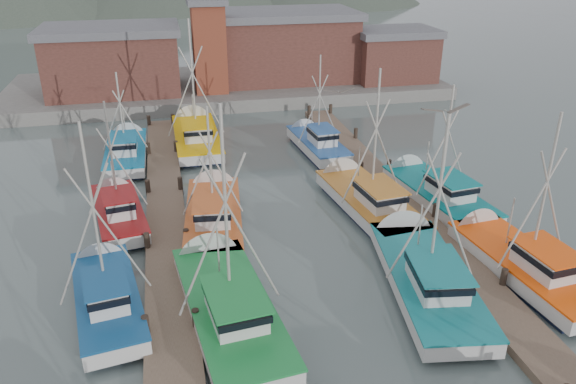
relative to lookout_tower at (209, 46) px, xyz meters
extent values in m
plane|color=#4B5A57|center=(2.00, -33.00, -5.55)|extent=(260.00, 260.00, 0.00)
cube|color=#4F3F31|center=(-5.00, -29.00, -5.35)|extent=(2.20, 46.00, 0.40)
cylinder|color=black|center=(-6.00, -35.00, -5.10)|extent=(0.30, 0.30, 1.50)
cylinder|color=black|center=(-6.00, -28.00, -5.10)|extent=(0.30, 0.30, 1.50)
cylinder|color=black|center=(-6.00, -21.00, -5.10)|extent=(0.30, 0.30, 1.50)
cylinder|color=black|center=(-6.00, -14.00, -5.10)|extent=(0.30, 0.30, 1.50)
cylinder|color=black|center=(-6.00, -7.00, -5.10)|extent=(0.30, 0.30, 1.50)
cylinder|color=black|center=(-4.00, -35.00, -5.10)|extent=(0.30, 0.30, 1.50)
cylinder|color=black|center=(-4.00, -28.00, -5.10)|extent=(0.30, 0.30, 1.50)
cylinder|color=black|center=(-4.00, -21.00, -5.10)|extent=(0.30, 0.30, 1.50)
cylinder|color=black|center=(-4.00, -14.00, -5.10)|extent=(0.30, 0.30, 1.50)
cylinder|color=black|center=(-4.00, -7.00, -5.10)|extent=(0.30, 0.30, 1.50)
cube|color=#4F3F31|center=(9.00, -29.00, -5.35)|extent=(2.20, 46.00, 0.40)
cylinder|color=black|center=(8.00, -35.00, -5.10)|extent=(0.30, 0.30, 1.50)
cylinder|color=black|center=(8.00, -28.00, -5.10)|extent=(0.30, 0.30, 1.50)
cylinder|color=black|center=(8.00, -21.00, -5.10)|extent=(0.30, 0.30, 1.50)
cylinder|color=black|center=(8.00, -14.00, -5.10)|extent=(0.30, 0.30, 1.50)
cylinder|color=black|center=(8.00, -7.00, -5.10)|extent=(0.30, 0.30, 1.50)
cylinder|color=black|center=(10.00, -35.00, -5.10)|extent=(0.30, 0.30, 1.50)
cylinder|color=black|center=(10.00, -28.00, -5.10)|extent=(0.30, 0.30, 1.50)
cylinder|color=black|center=(10.00, -21.00, -5.10)|extent=(0.30, 0.30, 1.50)
cylinder|color=black|center=(10.00, -14.00, -5.10)|extent=(0.30, 0.30, 1.50)
cylinder|color=black|center=(10.00, -7.00, -5.10)|extent=(0.30, 0.30, 1.50)
cube|color=gray|center=(2.00, 4.00, -4.95)|extent=(44.00, 16.00, 1.20)
cube|color=brown|center=(-9.00, 2.00, -1.60)|extent=(12.00, 8.00, 5.50)
cube|color=slate|center=(-9.00, 2.00, 1.50)|extent=(12.72, 8.48, 0.70)
cube|color=brown|center=(8.00, 4.00, -1.25)|extent=(14.00, 9.00, 6.20)
cube|color=slate|center=(8.00, 4.00, 2.20)|extent=(14.84, 9.54, 0.70)
cube|color=brown|center=(19.00, 1.00, -2.10)|extent=(8.00, 6.00, 4.50)
cube|color=slate|center=(19.00, 1.00, 0.50)|extent=(8.48, 6.36, 0.70)
cube|color=brown|center=(0.00, 0.00, -0.35)|extent=(3.00, 3.00, 8.00)
cube|color=slate|center=(0.00, 0.00, 3.90)|extent=(3.60, 3.60, 0.50)
cone|color=#434D40|center=(-3.00, 97.00, -5.55)|extent=(140.00, 140.00, 30.00)
cone|color=#434D40|center=(37.00, 87.00, -5.55)|extent=(90.00, 90.00, 24.00)
cube|color=#101835|center=(-2.56, -34.57, -5.50)|extent=(3.79, 8.87, 0.70)
cube|color=silver|center=(-2.56, -34.57, -4.85)|extent=(4.30, 10.08, 0.80)
cube|color=#1A8037|center=(-2.56, -34.57, -4.47)|extent=(4.41, 10.19, 0.10)
cone|color=silver|center=(-3.13, -29.71, -5.00)|extent=(3.16, 1.45, 3.06)
cube|color=silver|center=(-2.42, -35.74, -3.90)|extent=(2.30, 3.14, 1.10)
cube|color=black|center=(-2.42, -35.74, -3.67)|extent=(2.46, 3.45, 0.28)
cube|color=#1A8037|center=(-2.42, -35.74, -3.31)|extent=(2.61, 3.66, 0.07)
cylinder|color=#A9A49B|center=(-2.53, -34.76, -0.18)|extent=(0.15, 0.15, 8.54)
cylinder|color=#A9A49B|center=(-3.15, -34.84, -1.18)|extent=(3.04, 0.46, 6.67)
cylinder|color=#A9A49B|center=(-1.91, -34.69, -1.18)|extent=(3.04, 0.46, 6.67)
cylinder|color=#A9A49B|center=(-2.76, -32.82, -3.25)|extent=(0.09, 0.09, 2.73)
cube|color=#101835|center=(6.52, -34.36, -5.50)|extent=(4.06, 8.96, 0.70)
cube|color=silver|center=(6.52, -34.36, -4.85)|extent=(4.61, 10.18, 0.80)
cube|color=#14777B|center=(6.52, -34.36, -4.47)|extent=(4.72, 10.29, 0.10)
cone|color=silver|center=(7.24, -29.50, -5.00)|extent=(3.20, 1.54, 3.07)
cube|color=silver|center=(6.34, -35.52, -3.90)|extent=(2.40, 3.21, 1.10)
cube|color=black|center=(6.34, -35.52, -3.67)|extent=(2.57, 3.52, 0.28)
cube|color=#14777B|center=(6.34, -35.52, -3.31)|extent=(2.72, 3.73, 0.07)
cylinder|color=#A9A49B|center=(6.49, -34.55, -0.65)|extent=(0.16, 0.16, 7.60)
cylinder|color=#A9A49B|center=(5.87, -34.46, -1.54)|extent=(2.71, 0.50, 5.95)
cylinder|color=#A9A49B|center=(7.11, -34.65, -1.54)|extent=(2.71, 0.50, 5.95)
cylinder|color=#A9A49B|center=(6.78, -32.61, -3.25)|extent=(0.09, 0.09, 2.74)
cube|color=#101835|center=(-7.63, -32.77, -5.50)|extent=(3.28, 7.04, 0.70)
cube|color=silver|center=(-7.63, -32.77, -4.85)|extent=(3.73, 8.00, 0.80)
cube|color=navy|center=(-7.63, -32.77, -4.47)|extent=(3.82, 8.09, 0.10)
cone|color=silver|center=(-8.26, -28.98, -5.00)|extent=(2.55, 1.48, 2.40)
cube|color=silver|center=(-7.48, -33.69, -3.90)|extent=(1.91, 2.53, 1.10)
cube|color=black|center=(-7.48, -33.69, -3.67)|extent=(2.05, 2.78, 0.28)
cube|color=navy|center=(-7.48, -33.69, -3.31)|extent=(2.17, 2.95, 0.07)
cylinder|color=#A9A49B|center=(-7.61, -32.93, -0.63)|extent=(0.13, 0.13, 7.65)
cylinder|color=#A9A49B|center=(-8.13, -33.01, -1.53)|extent=(2.70, 0.53, 5.98)
cylinder|color=#A9A49B|center=(-7.08, -32.84, -1.53)|extent=(2.70, 0.53, 5.98)
cylinder|color=#A9A49B|center=(-7.86, -31.41, -3.25)|extent=(0.08, 0.08, 2.31)
cube|color=#101835|center=(11.65, -34.30, -5.50)|extent=(3.32, 7.99, 0.70)
cube|color=silver|center=(11.65, -34.30, -4.85)|extent=(3.78, 9.08, 0.80)
cube|color=#FF4F09|center=(11.65, -34.30, -4.47)|extent=(3.87, 9.18, 0.10)
cone|color=silver|center=(11.20, -29.91, -5.00)|extent=(2.89, 1.37, 2.79)
cube|color=silver|center=(11.75, -35.36, -3.90)|extent=(2.06, 2.82, 1.10)
cube|color=black|center=(11.75, -35.36, -3.67)|extent=(2.20, 3.09, 0.28)
cube|color=#FF4F09|center=(11.75, -35.36, -3.31)|extent=(2.34, 3.28, 0.07)
cylinder|color=#A9A49B|center=(11.66, -34.48, -0.83)|extent=(0.14, 0.14, 7.24)
cylinder|color=#A9A49B|center=(11.07, -34.54, -1.68)|extent=(2.59, 0.35, 5.66)
cylinder|color=#A9A49B|center=(12.25, -34.42, -1.68)|extent=(2.59, 0.35, 5.66)
cylinder|color=#A9A49B|center=(11.49, -32.72, -3.25)|extent=(0.08, 0.08, 2.59)
cube|color=#101835|center=(-2.38, -25.93, -5.50)|extent=(3.36, 8.14, 0.70)
cube|color=silver|center=(-2.38, -25.93, -4.85)|extent=(3.82, 9.25, 0.80)
cube|color=#C65621|center=(-2.38, -25.93, -4.47)|extent=(3.92, 9.35, 0.10)
cone|color=silver|center=(-1.93, -21.45, -5.00)|extent=(2.91, 1.38, 2.81)
cube|color=silver|center=(-2.49, -27.00, -3.90)|extent=(2.08, 2.87, 1.10)
cube|color=black|center=(-2.49, -27.00, -3.67)|extent=(2.22, 3.15, 0.28)
cube|color=#C65621|center=(-2.49, -27.00, -3.31)|extent=(2.36, 3.34, 0.07)
cylinder|color=#A9A49B|center=(-2.40, -26.11, -1.44)|extent=(0.14, 0.14, 6.02)
cylinder|color=#A9A49B|center=(-2.97, -26.05, -2.15)|extent=(2.17, 0.31, 4.72)
cylinder|color=#A9A49B|center=(-1.83, -26.16, -2.15)|extent=(2.17, 0.31, 4.72)
cylinder|color=#A9A49B|center=(-2.22, -24.31, -3.25)|extent=(0.08, 0.08, 2.51)
cube|color=#101835|center=(6.79, -26.03, -5.50)|extent=(3.62, 8.42, 0.70)
cube|color=silver|center=(6.79, -26.03, -4.85)|extent=(4.11, 9.57, 0.80)
cube|color=#BF7425|center=(6.79, -26.03, -4.47)|extent=(4.22, 9.67, 0.10)
cone|color=silver|center=(6.23, -21.43, -5.00)|extent=(3.01, 1.44, 2.90)
cube|color=silver|center=(6.92, -27.14, -3.90)|extent=(2.19, 2.99, 1.10)
cube|color=black|center=(6.92, -27.14, -3.67)|extent=(2.35, 3.28, 0.28)
cube|color=#BF7425|center=(6.92, -27.14, -3.31)|extent=(2.49, 3.48, 0.07)
cylinder|color=#A9A49B|center=(6.81, -26.22, -0.68)|extent=(0.14, 0.14, 7.55)
cylinder|color=#A9A49B|center=(6.22, -26.29, -1.56)|extent=(2.69, 0.42, 5.90)
cylinder|color=#A9A49B|center=(7.40, -26.15, -1.56)|extent=(2.69, 0.42, 5.90)
cylinder|color=#A9A49B|center=(6.58, -24.38, -3.25)|extent=(0.08, 0.08, 2.59)
cube|color=#101835|center=(-7.56, -24.32, -5.50)|extent=(3.11, 6.68, 0.70)
cube|color=silver|center=(-7.56, -24.32, -4.85)|extent=(3.53, 7.59, 0.80)
cube|color=maroon|center=(-7.56, -24.32, -4.47)|extent=(3.62, 7.67, 0.10)
cone|color=silver|center=(-8.16, -20.72, -5.00)|extent=(2.43, 1.46, 2.28)
cube|color=silver|center=(-7.42, -25.18, -3.90)|extent=(1.81, 2.40, 1.10)
cube|color=black|center=(-7.42, -25.18, -3.67)|extent=(1.94, 2.63, 0.28)
cube|color=maroon|center=(-7.42, -25.18, -3.31)|extent=(2.06, 2.79, 0.07)
cylinder|color=#A9A49B|center=(-7.54, -24.46, -1.38)|extent=(0.13, 0.13, 6.14)
cylinder|color=#A9A49B|center=(-8.03, -24.54, -2.10)|extent=(2.18, 0.44, 4.80)
cylinder|color=#A9A49B|center=(-7.04, -24.38, -2.10)|extent=(2.18, 0.44, 4.80)
cylinder|color=#A9A49B|center=(-7.78, -23.02, -3.25)|extent=(0.07, 0.07, 2.19)
cube|color=#101835|center=(11.24, -25.92, -5.50)|extent=(3.47, 7.97, 0.70)
cube|color=silver|center=(11.24, -25.92, -4.85)|extent=(3.94, 9.06, 0.80)
cube|color=#046E71|center=(11.24, -25.92, -4.47)|extent=(4.04, 9.16, 0.10)
cone|color=silver|center=(10.70, -21.56, -5.00)|extent=(2.89, 1.43, 2.77)
cube|color=silver|center=(11.37, -26.96, -3.90)|extent=(2.10, 2.83, 1.10)
cube|color=black|center=(11.37, -26.96, -3.67)|extent=(2.25, 3.11, 0.28)
cube|color=#046E71|center=(11.37, -26.96, -3.31)|extent=(2.38, 3.30, 0.07)
cylinder|color=#A9A49B|center=(11.26, -26.09, -1.25)|extent=(0.14, 0.14, 6.41)
cylinder|color=#A9A49B|center=(10.68, -26.16, -2.00)|extent=(2.30, 0.38, 5.01)
cylinder|color=#A9A49B|center=(11.85, -26.02, -2.00)|extent=(2.30, 0.38, 5.01)
cylinder|color=#A9A49B|center=(11.05, -24.35, -3.25)|extent=(0.08, 0.08, 2.57)
cube|color=#101835|center=(-2.35, -12.04, -5.50)|extent=(2.91, 8.71, 0.70)
cube|color=silver|center=(-2.35, -12.04, -4.85)|extent=(3.31, 9.90, 0.80)
cube|color=#E3A902|center=(-2.35, -12.04, -4.47)|extent=(3.40, 10.00, 0.10)
cone|color=silver|center=(-2.40, -7.11, -5.00)|extent=(3.09, 1.13, 3.08)
cube|color=silver|center=(-2.34, -13.22, -3.90)|extent=(2.02, 2.98, 1.10)
cube|color=black|center=(-2.34, -13.22, -3.67)|extent=(2.15, 3.28, 0.28)
cube|color=#E3A902|center=(-2.34, -13.22, -3.31)|extent=(2.28, 3.47, 0.07)
cylinder|color=#A9A49B|center=(-2.35, -12.24, -0.17)|extent=(0.14, 0.14, 8.56)
cylinder|color=#A9A49B|center=(-2.98, -12.24, -1.18)|extent=(3.05, 0.13, 6.69)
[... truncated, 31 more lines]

